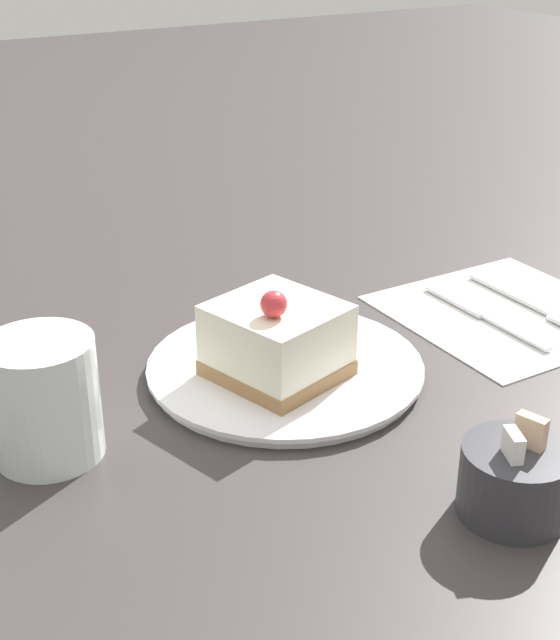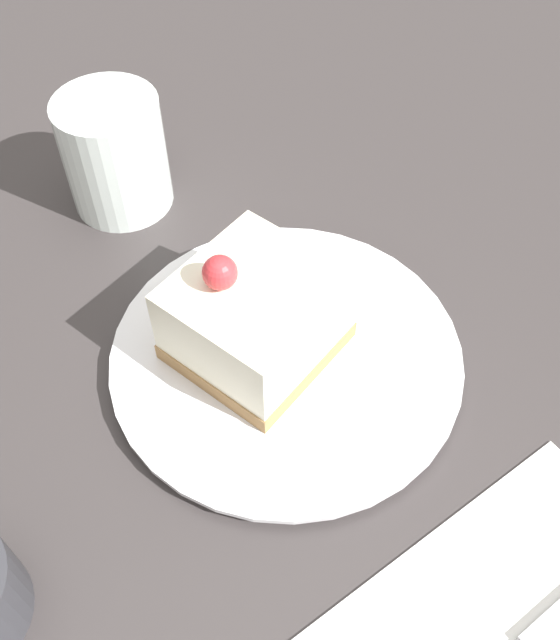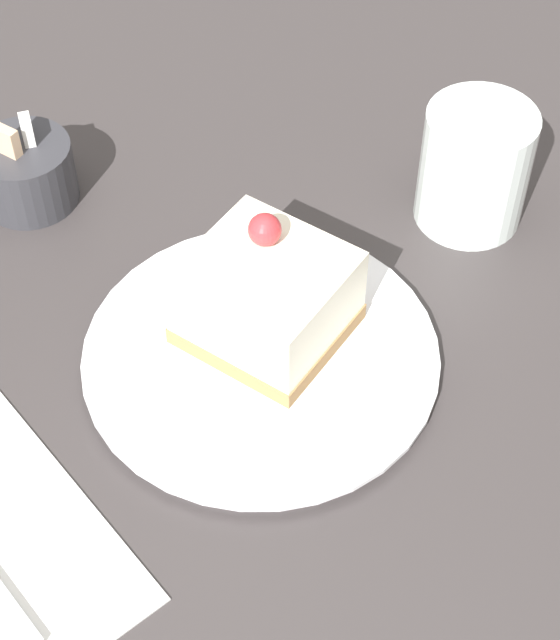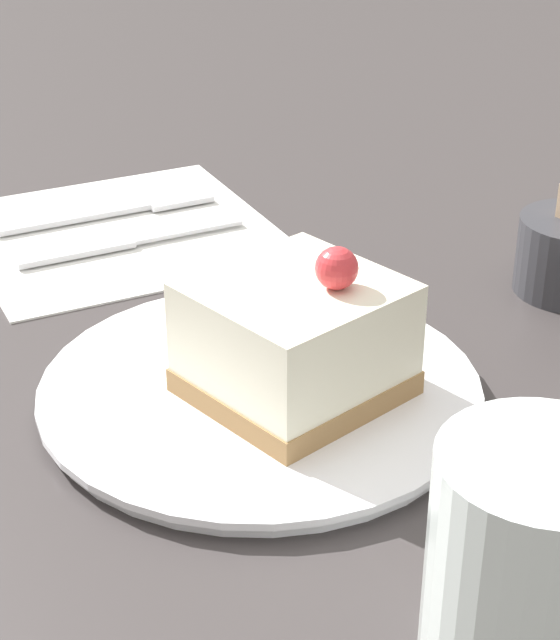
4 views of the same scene
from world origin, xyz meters
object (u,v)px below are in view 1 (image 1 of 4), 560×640
knife (474,310)px  sugar_bowl (514,480)px  plate (285,368)px  cake_slice (277,340)px  drinking_glass (44,399)px  fork (541,308)px

knife → sugar_bowl: sugar_bowl is taller
plate → sugar_bowl: (-0.03, 0.24, 0.02)m
cake_slice → sugar_bowl: cake_slice is taller
cake_slice → drinking_glass: (0.19, -0.00, 0.00)m
sugar_bowl → drinking_glass: bearing=-42.9°
knife → drinking_glass: size_ratio=1.80×
cake_slice → knife: bearing=169.4°
sugar_bowl → cake_slice: bearing=-77.7°
cake_slice → fork: bearing=162.3°
cake_slice → fork: cake_slice is taller
cake_slice → fork: (-0.29, 0.01, -0.04)m
fork → drinking_glass: size_ratio=1.80×
knife → drinking_glass: bearing=2.5°
plate → cake_slice: bearing=39.2°
sugar_bowl → knife: bearing=-127.4°
cake_slice → knife: size_ratio=0.72×
plate → drinking_glass: bearing=3.4°
cake_slice → knife: (-0.24, -0.02, -0.04)m
fork → cake_slice: bearing=-2.0°
drinking_glass → knife: bearing=-177.1°
cake_slice → sugar_bowl: size_ratio=1.64×
plate → sugar_bowl: sugar_bowl is taller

